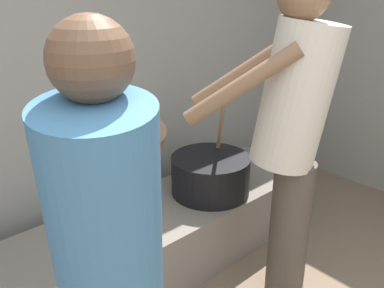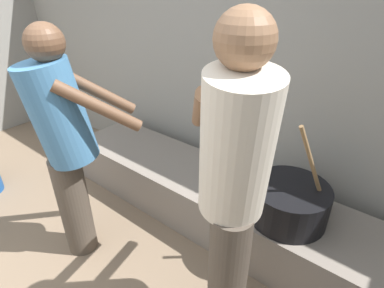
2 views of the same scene
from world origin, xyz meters
name	(u,v)px [view 1 (image 1 of 2)]	position (x,y,z in m)	size (l,w,h in m)	color
hearth_ledge	(126,255)	(0.41, 1.81, 0.19)	(2.70, 0.60, 0.39)	slate
cooking_pot_main	(211,174)	(1.02, 1.76, 0.51)	(0.48, 0.48, 0.69)	black
cook_in_cream_shirt	(292,132)	(0.95, 1.17, 0.96)	(0.69, 0.73, 1.67)	#4C4238
cook_in_blue_shirt	(109,263)	(-0.13, 1.01, 0.88)	(0.63, 0.72, 1.55)	#4C4238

